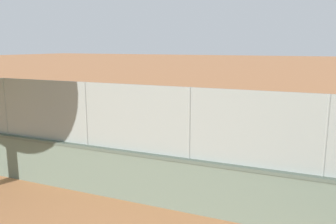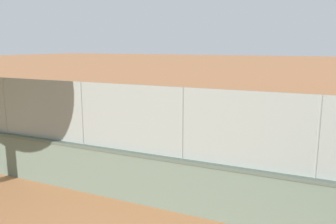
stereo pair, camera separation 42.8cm
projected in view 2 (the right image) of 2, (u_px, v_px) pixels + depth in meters
ground_plane at (269, 119)px, 19.77m from camera, size 260.00×260.00×0.00m
perimeter_wall at (130, 175)px, 9.27m from camera, size 27.88×1.23×1.40m
fence_panel_on_wall at (129, 118)px, 8.97m from camera, size 27.38×0.92×1.78m
player_at_service_line at (174, 117)px, 15.60m from camera, size 0.72×1.23×1.61m
player_crossing_court at (197, 105)px, 18.38m from camera, size 0.78×0.80×1.71m
sports_ball at (188, 121)px, 14.01m from camera, size 0.12×0.12×0.12m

